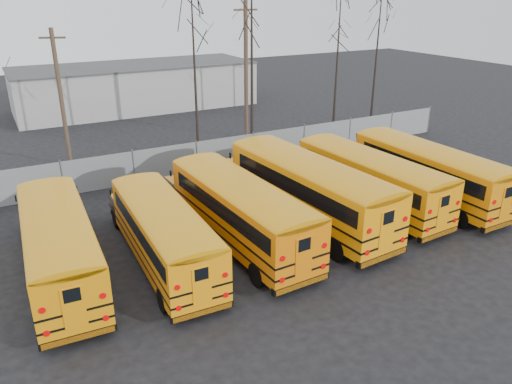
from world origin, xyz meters
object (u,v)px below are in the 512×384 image
bus_b (162,229)px  bus_c (238,206)px  bus_e (368,176)px  bus_f (426,168)px  utility_pole_right (246,70)px  utility_pole_left (61,98)px  bus_a (58,240)px  bus_d (306,185)px

bus_b → bus_c: bearing=5.4°
bus_e → bus_f: 3.57m
utility_pole_right → bus_f: bearing=-75.1°
utility_pole_left → utility_pole_right: size_ratio=0.86×
bus_a → bus_f: bus_f is taller
bus_d → utility_pole_right: 15.81m
bus_e → bus_f: (3.51, -0.64, 0.03)m
bus_a → utility_pole_right: size_ratio=1.05×
bus_a → bus_c: 7.55m
bus_b → utility_pole_right: (11.95, 15.44, 3.51)m
bus_a → utility_pole_right: 21.84m
bus_b → utility_pole_left: bearing=96.6°
bus_e → bus_c: bearing=179.3°
bus_d → bus_f: 7.36m
bus_a → bus_c: bearing=-1.8°
bus_b → bus_f: size_ratio=0.91×
bus_d → utility_pole_right: utility_pole_right is taller
utility_pole_left → bus_d: bearing=-38.6°
bus_f → utility_pole_right: utility_pole_right is taller
utility_pole_left → bus_c: bearing=-51.7°
bus_a → bus_f: bearing=0.1°
bus_f → utility_pole_left: bearing=136.2°
bus_f → bus_e: bearing=169.0°
bus_b → utility_pole_left: size_ratio=1.17×
bus_a → utility_pole_left: utility_pole_left is taller
bus_f → bus_c: bearing=177.9°
bus_c → utility_pole_right: bearing=58.6°
bus_f → utility_pole_right: 16.10m
bus_c → bus_d: (3.87, 0.40, 0.14)m
bus_c → utility_pole_left: utility_pole_left is taller
bus_b → bus_c: 3.60m
bus_d → utility_pole_right: size_ratio=1.20×
utility_pole_left → utility_pole_right: utility_pole_right is taller
utility_pole_left → bus_b: bearing=-65.1°
bus_b → bus_c: size_ratio=0.90×
bus_c → bus_f: (11.20, -0.28, -0.00)m
bus_c → bus_f: 11.20m
bus_b → utility_pole_left: (-1.26, 14.96, 2.79)m
bus_d → utility_pole_left: (-8.72, 14.33, 2.49)m
bus_a → bus_e: (15.21, -0.26, 0.05)m
bus_a → bus_c: (7.52, -0.61, 0.09)m
bus_a → bus_d: bearing=1.7°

